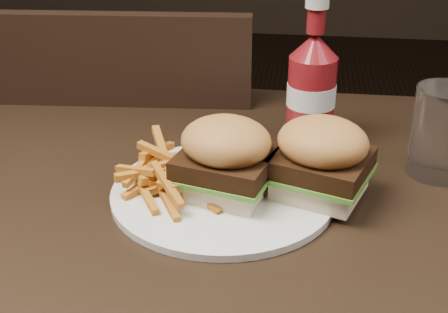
# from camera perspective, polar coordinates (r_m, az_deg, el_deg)

# --- Properties ---
(dining_table) EXTENTS (1.20, 0.80, 0.04)m
(dining_table) POSITION_cam_1_polar(r_m,az_deg,el_deg) (0.75, 8.62, -6.36)
(dining_table) COLOR black
(dining_table) RESTS_ON ground
(chair_far) EXTENTS (0.47, 0.47, 0.04)m
(chair_far) POSITION_cam_1_polar(r_m,az_deg,el_deg) (1.37, -6.47, -4.58)
(chair_far) COLOR black
(chair_far) RESTS_ON ground
(plate) EXTENTS (0.27, 0.27, 0.01)m
(plate) POSITION_cam_1_polar(r_m,az_deg,el_deg) (0.76, -0.10, -3.37)
(plate) COLOR white
(plate) RESTS_ON dining_table
(sandwich_half_a) EXTENTS (0.12, 0.11, 0.02)m
(sandwich_half_a) POSITION_cam_1_polar(r_m,az_deg,el_deg) (0.75, 0.17, -2.50)
(sandwich_half_a) COLOR beige
(sandwich_half_a) RESTS_ON plate
(sandwich_half_b) EXTENTS (0.12, 0.12, 0.02)m
(sandwich_half_b) POSITION_cam_1_polar(r_m,az_deg,el_deg) (0.76, 8.73, -2.53)
(sandwich_half_b) COLOR beige
(sandwich_half_b) RESTS_ON plate
(fries_pile) EXTENTS (0.15, 0.15, 0.05)m
(fries_pile) POSITION_cam_1_polar(r_m,az_deg,el_deg) (0.76, -4.33, -1.18)
(fries_pile) COLOR #BB622B
(fries_pile) RESTS_ON plate
(ketchup_bottle) EXTENTS (0.09, 0.09, 0.13)m
(ketchup_bottle) POSITION_cam_1_polar(r_m,az_deg,el_deg) (0.89, 7.92, 4.85)
(ketchup_bottle) COLOR maroon
(ketchup_bottle) RESTS_ON dining_table
(tumbler) EXTENTS (0.10, 0.10, 0.12)m
(tumbler) POSITION_cam_1_polar(r_m,az_deg,el_deg) (0.84, 19.32, 1.93)
(tumbler) COLOR white
(tumbler) RESTS_ON dining_table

